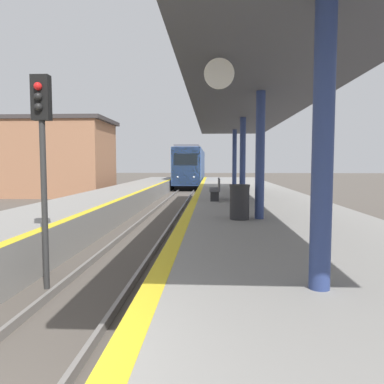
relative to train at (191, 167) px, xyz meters
name	(u,v)px	position (x,y,z in m)	size (l,w,h in m)	color
train	(191,167)	(0.00, 0.00, 0.00)	(2.70, 18.91, 4.38)	black
signal_near	(42,141)	(-1.04, -36.04, 0.84)	(0.36, 0.31, 4.37)	#2D2D2D
station_canopy	(250,107)	(3.74, -29.91, 2.39)	(4.07, 23.82, 3.76)	navy
trash_bin	(240,202)	(3.17, -33.03, -0.69)	(0.57, 0.57, 0.97)	#262628
bench	(216,188)	(2.58, -27.40, -0.69)	(0.44, 1.90, 0.92)	#4C4C51
station_building	(28,158)	(-12.41, -13.96, 0.86)	(13.47, 6.19, 6.14)	#9E6B4C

